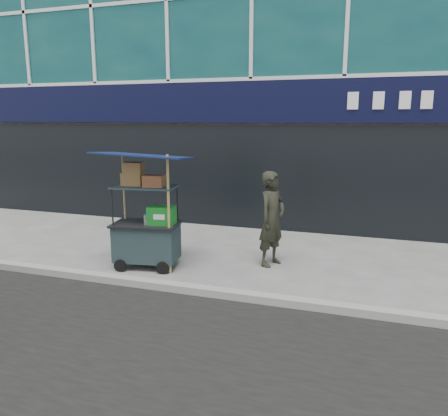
% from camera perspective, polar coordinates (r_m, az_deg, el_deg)
% --- Properties ---
extents(ground, '(80.00, 80.00, 0.00)m').
position_cam_1_polar(ground, '(6.84, -5.25, -10.19)').
color(ground, '#62615D').
rests_on(ground, ground).
extents(curb, '(80.00, 0.18, 0.12)m').
position_cam_1_polar(curb, '(6.65, -5.95, -10.31)').
color(curb, gray).
rests_on(curb, ground).
extents(vendor_cart, '(1.64, 1.27, 2.02)m').
position_cam_1_polar(vendor_cart, '(7.60, -10.01, -2.49)').
color(vendor_cart, '#182629').
rests_on(vendor_cart, ground).
extents(vendor_man, '(0.60, 0.71, 1.66)m').
position_cam_1_polar(vendor_man, '(7.61, 6.29, -1.42)').
color(vendor_man, black).
rests_on(vendor_man, ground).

